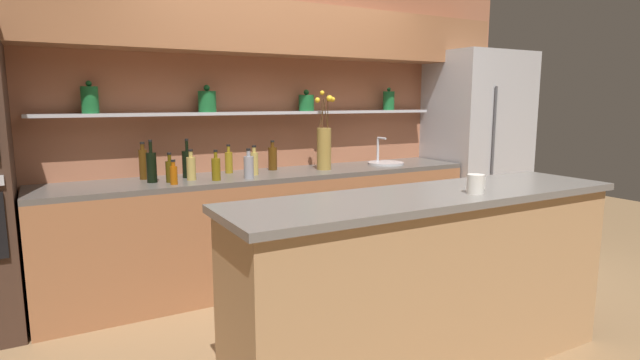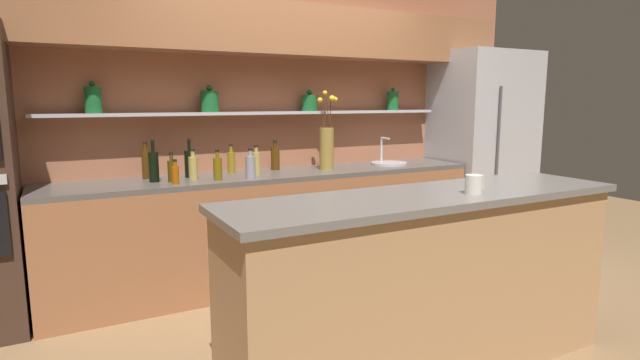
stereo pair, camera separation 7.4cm
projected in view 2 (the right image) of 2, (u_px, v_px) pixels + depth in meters
ground_plane at (374, 333)px, 3.28m from camera, size 12.00×12.00×0.00m
back_wall_unit at (278, 96)px, 4.36m from camera, size 5.20×0.44×2.60m
back_counter_unit at (276, 227)px, 4.21m from camera, size 3.61×0.62×0.92m
island_counter at (426, 283)px, 2.76m from camera, size 2.34×0.61×1.02m
refrigerator at (482, 151)px, 5.15m from camera, size 0.94×0.73×1.99m
flower_vase at (327, 145)px, 4.29m from camera, size 0.16×0.16×0.68m
sink_fixture at (388, 162)px, 4.67m from camera, size 0.34×0.34×0.25m
bottle_spirit_0 at (250, 166)px, 3.84m from camera, size 0.08×0.08×0.23m
bottle_spirit_1 at (275, 158)px, 4.29m from camera, size 0.08×0.08×0.25m
bottle_wine_2 at (154, 166)px, 3.65m from camera, size 0.07×0.07×0.31m
bottle_oil_3 at (231, 162)px, 4.12m from camera, size 0.06×0.06×0.24m
bottle_wine_4 at (190, 163)px, 3.88m from camera, size 0.08×0.08×0.30m
bottle_oil_5 at (218, 168)px, 3.74m from camera, size 0.07×0.07×0.23m
bottle_spirit_6 at (146, 163)px, 3.80m from camera, size 0.06×0.06×0.28m
bottle_spirit_7 at (193, 167)px, 3.76m from camera, size 0.07×0.07×0.23m
bottle_sauce_8 at (175, 174)px, 3.57m from camera, size 0.05×0.05×0.18m
bottle_spirit_9 at (256, 163)px, 4.01m from camera, size 0.06×0.06×0.24m
bottle_oil_10 at (172, 170)px, 3.66m from camera, size 0.06×0.06×0.22m
coffee_mug at (474, 185)px, 2.65m from camera, size 0.11×0.09×0.10m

